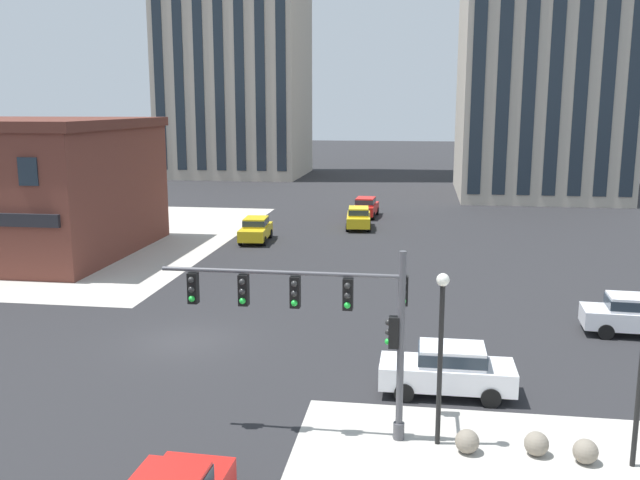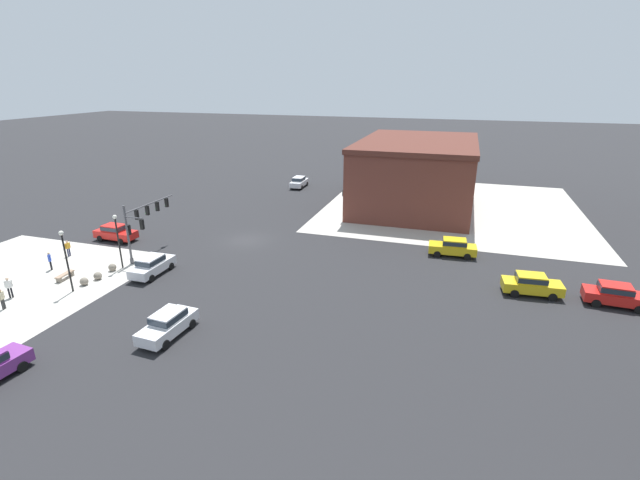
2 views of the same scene
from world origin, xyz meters
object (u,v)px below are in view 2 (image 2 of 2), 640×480
Objects in this scene: bench_near_signal at (65,275)px; car_parked_curb at (453,247)px; car_cross_westbound at (152,265)px; car_main_southbound_far at (532,284)px; car_main_southbound_near at (299,182)px; bollard_sphere_curb_c at (84,281)px; street_lamp_mid_sidewalk at (65,254)px; car_main_mid at (168,323)px; bollard_sphere_curb_b at (98,276)px; traffic_signal_main at (142,221)px; car_main_northbound_near at (616,294)px; street_lamp_corner_near at (118,235)px; pedestrian_near_bench at (68,247)px; pedestrian_at_curb at (50,260)px; car_cross_eastbound at (115,232)px; pedestrian_walking_east at (9,286)px; pedestrian_with_bag at (2,298)px; bollard_sphere_curb_a at (112,267)px.

car_parked_curb is (-15.50, 31.11, 0.59)m from bench_near_signal.
car_parked_curb is at bearing 116.88° from car_cross_westbound.
car_main_southbound_far is 1.03× the size of car_cross_westbound.
bollard_sphere_curb_c is at bearing -7.04° from car_main_southbound_near.
street_lamp_mid_sidewalk is 11.95m from car_main_mid.
street_lamp_mid_sidewalk is (2.44, -0.23, 2.90)m from bollard_sphere_curb_b.
traffic_signal_main reaches higher than car_main_northbound_near.
car_parked_curb is at bearing 120.98° from street_lamp_mid_sidewalk.
bench_near_signal is 0.37× the size of street_lamp_corner_near.
street_lamp_mid_sidewalk is (1.21, 0.02, 2.90)m from bollard_sphere_curb_c.
car_main_southbound_near is (-33.66, 11.08, 0.03)m from pedestrian_near_bench.
bench_near_signal is at bearing -65.08° from car_cross_westbound.
car_parked_curb reaches higher than pedestrian_near_bench.
car_main_southbound_far is at bearing 100.87° from pedestrian_at_curb.
traffic_signal_main reaches higher than car_main_southbound_far.
car_cross_eastbound is at bearing -115.80° from traffic_signal_main.
bollard_sphere_curb_b is 1.25m from bollard_sphere_curb_c.
pedestrian_walking_east is 0.35× the size of street_lamp_corner_near.
car_main_northbound_near is 1.01× the size of car_main_southbound_near.
bench_near_signal is 43.91m from car_main_northbound_near.
car_cross_westbound is at bearing 83.44° from pedestrian_near_bench.
street_lamp_corner_near is 4.19m from car_cross_westbound.
car_main_southbound_far reaches higher than pedestrian_near_bench.
car_cross_westbound is 0.98× the size of car_main_mid.
traffic_signal_main is 4.34× the size of pedestrian_with_bag.
car_cross_eastbound reaches higher than pedestrian_at_curb.
bollard_sphere_curb_c is 0.43× the size of pedestrian_near_bench.
bench_near_signal is at bearing -41.16° from street_lamp_corner_near.
car_cross_westbound is 27.58m from car_parked_curb.
pedestrian_with_bag is at bearing -87.39° from car_main_mid.
car_main_mid is (3.22, 11.28, -2.31)m from street_lamp_mid_sidewalk.
traffic_signal_main reaches higher than pedestrian_at_curb.
pedestrian_near_bench is (-4.22, -3.87, 0.56)m from bench_near_signal.
street_lamp_mid_sidewalk is (2.85, 5.25, 2.27)m from pedestrian_at_curb.
car_cross_eastbound is (-6.63, -5.35, 0.58)m from bollard_sphere_curb_a.
pedestrian_with_bag is 10.76m from car_cross_westbound.
car_parked_curb is at bearing 113.24° from street_lamp_corner_near.
pedestrian_with_bag is at bearing -55.96° from car_parked_curb.
bollard_sphere_curb_a is at bearing -84.21° from car_cross_westbound.
street_lamp_corner_near is (-3.89, 0.51, 2.81)m from bollard_sphere_curb_c.
car_cross_westbound is (1.19, 10.38, 0.03)m from pedestrian_near_bench.
bollard_sphere_curb_c is at bearing -11.52° from bollard_sphere_curb_b.
bollard_sphere_curb_c is at bearing -60.86° from car_parked_curb.
street_lamp_mid_sidewalk is at bearing 56.08° from bench_near_signal.
car_main_southbound_near is 0.99× the size of car_parked_curb.
pedestrian_walking_east is 0.38× the size of car_cross_eastbound.
pedestrian_near_bench is at bearing -159.85° from pedestrian_at_curb.
street_lamp_corner_near is at bearing 161.42° from pedestrian_with_bag.
car_main_northbound_near is at bearing 97.62° from street_lamp_corner_near.
pedestrian_at_curb is (-1.17, -2.75, 0.64)m from bench_near_signal.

